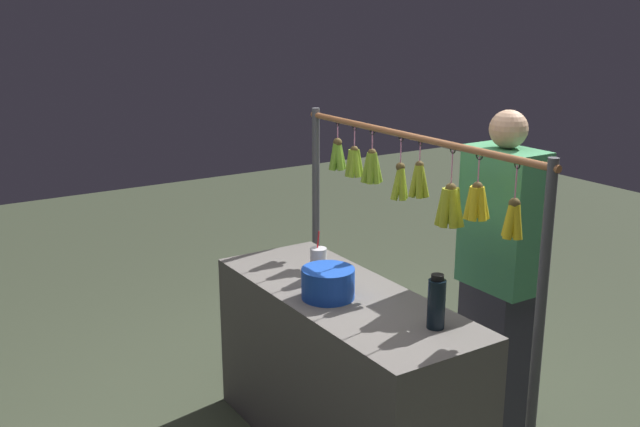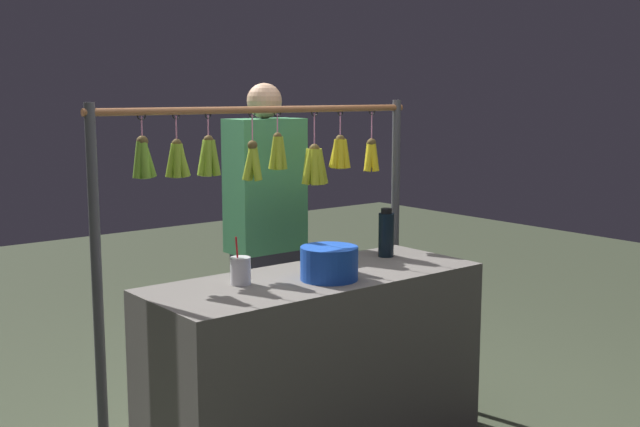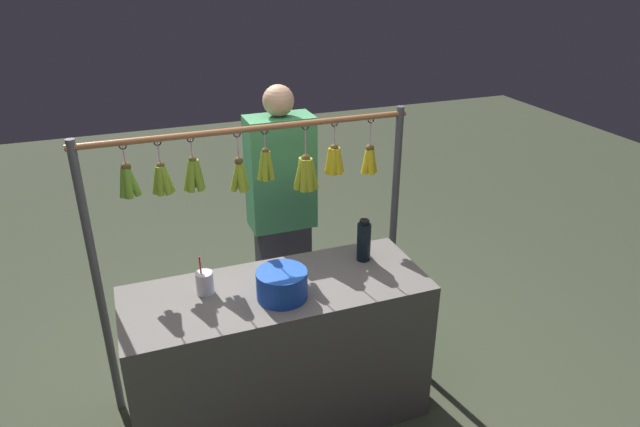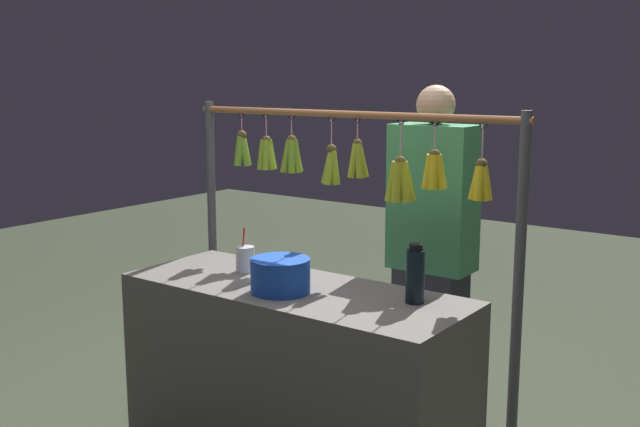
% 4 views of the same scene
% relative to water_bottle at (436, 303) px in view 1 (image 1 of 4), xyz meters
% --- Properties ---
extents(market_counter, '(1.54, 0.59, 0.84)m').
position_rel_water_bottle_xyz_m(market_counter, '(0.53, 0.11, -0.53)').
color(market_counter, '#66605B').
rests_on(market_counter, ground).
extents(display_rack, '(1.75, 0.13, 1.60)m').
position_rel_water_bottle_xyz_m(display_rack, '(0.51, -0.27, 0.21)').
color(display_rack, '#4C4C51').
rests_on(display_rack, ground).
extents(water_bottle, '(0.08, 0.08, 0.24)m').
position_rel_water_bottle_xyz_m(water_bottle, '(0.00, 0.00, 0.00)').
color(water_bottle, black).
rests_on(water_bottle, market_counter).
extents(blue_bucket, '(0.25, 0.25, 0.14)m').
position_rel_water_bottle_xyz_m(blue_bucket, '(0.53, 0.20, -0.04)').
color(blue_bucket, blue).
rests_on(blue_bucket, market_counter).
extents(drink_cup, '(0.09, 0.09, 0.20)m').
position_rel_water_bottle_xyz_m(drink_cup, '(0.87, 0.03, -0.05)').
color(drink_cup, silver).
rests_on(drink_cup, market_counter).
extents(vendor_person, '(0.40, 0.22, 1.69)m').
position_rel_water_bottle_xyz_m(vendor_person, '(0.27, -0.65, -0.12)').
color(vendor_person, '#2D2D38').
rests_on(vendor_person, ground).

